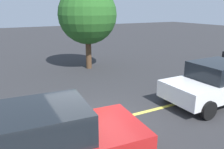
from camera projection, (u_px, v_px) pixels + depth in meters
ground_plane at (95, 125)px, 7.15m from camera, size 80.00×80.00×0.00m
lane_marking_centre at (169, 106)px, 8.50m from camera, size 28.00×0.16×0.01m
car_red_mid_road at (48, 144)px, 4.72m from camera, size 4.17×2.23×1.65m
car_white_approaching at (215, 82)px, 8.71m from camera, size 3.99×2.09×1.54m
tree_left_verge at (87, 15)px, 12.95m from camera, size 3.33×3.33×4.80m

